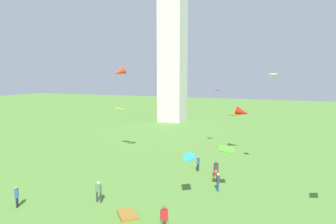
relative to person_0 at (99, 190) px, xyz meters
name	(u,v)px	position (x,y,z in m)	size (l,w,h in m)	color
person_0	(99,190)	(0.00, 0.00, 0.00)	(0.53, 0.29, 1.70)	#2D3338
person_1	(216,168)	(7.22, 9.38, -0.04)	(0.49, 0.42, 1.64)	red
person_2	(17,195)	(-5.30, -3.11, -0.05)	(0.46, 0.47, 1.61)	#1E2333
person_3	(164,217)	(6.64, -2.31, 0.05)	(0.54, 0.48, 1.80)	#51754C
person_4	(198,163)	(5.00, 10.61, -0.07)	(0.24, 0.49, 1.58)	#1E2333
person_5	(218,181)	(8.21, 5.93, -0.07)	(0.39, 0.47, 1.57)	#235693
kite_flying_0	(121,109)	(-7.43, 15.82, 4.59)	(1.28, 0.91, 0.30)	yellow
kite_flying_1	(242,112)	(8.02, 19.82, 4.36)	(1.84, 1.17, 1.48)	red
kite_flying_2	(226,149)	(8.93, 5.52, 2.90)	(1.36, 1.16, 0.58)	green
kite_flying_3	(232,115)	(7.55, 15.42, 4.54)	(1.02, 0.85, 0.30)	#BC9207
kite_flying_4	(189,157)	(6.53, 2.91, 2.70)	(1.25, 1.36, 0.67)	#269BCF
kite_flying_6	(272,74)	(11.97, 11.88, 9.18)	(0.96, 0.96, 0.16)	#C8D225
kite_flying_7	(120,72)	(-4.80, 11.36, 9.44)	(1.88, 1.68, 1.40)	red
kite_flying_8	(218,90)	(4.48, 21.12, 7.03)	(1.03, 0.96, 0.17)	#AA12E9
kite_bundle_1	(127,215)	(3.31, -1.26, -0.85)	(1.78, 1.18, 0.23)	olive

